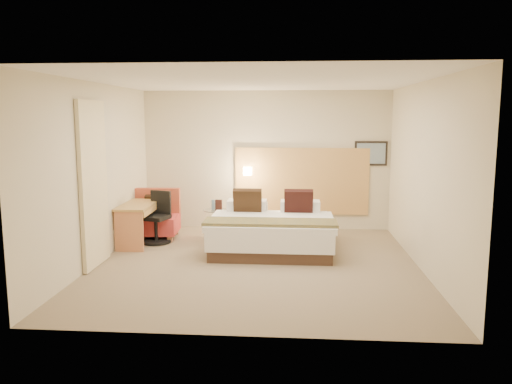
# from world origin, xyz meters

# --- Properties ---
(floor) EXTENTS (4.80, 5.00, 0.02)m
(floor) POSITION_xyz_m (0.00, 0.00, -0.01)
(floor) COLOR #7F6D55
(floor) RESTS_ON ground
(ceiling) EXTENTS (4.80, 5.00, 0.02)m
(ceiling) POSITION_xyz_m (0.00, 0.00, 2.71)
(ceiling) COLOR white
(ceiling) RESTS_ON floor
(wall_back) EXTENTS (4.80, 0.02, 2.70)m
(wall_back) POSITION_xyz_m (0.00, 2.51, 1.35)
(wall_back) COLOR beige
(wall_back) RESTS_ON floor
(wall_front) EXTENTS (4.80, 0.02, 2.70)m
(wall_front) POSITION_xyz_m (0.00, -2.51, 1.35)
(wall_front) COLOR beige
(wall_front) RESTS_ON floor
(wall_left) EXTENTS (0.02, 5.00, 2.70)m
(wall_left) POSITION_xyz_m (-2.41, 0.00, 1.35)
(wall_left) COLOR beige
(wall_left) RESTS_ON floor
(wall_right) EXTENTS (0.02, 5.00, 2.70)m
(wall_right) POSITION_xyz_m (2.41, 0.00, 1.35)
(wall_right) COLOR beige
(wall_right) RESTS_ON floor
(headboard_panel) EXTENTS (2.60, 0.04, 1.30)m
(headboard_panel) POSITION_xyz_m (0.70, 2.47, 0.95)
(headboard_panel) COLOR #BB8849
(headboard_panel) RESTS_ON wall_back
(art_frame) EXTENTS (0.62, 0.03, 0.47)m
(art_frame) POSITION_xyz_m (2.02, 2.48, 1.50)
(art_frame) COLOR black
(art_frame) RESTS_ON wall_back
(art_canvas) EXTENTS (0.54, 0.01, 0.39)m
(art_canvas) POSITION_xyz_m (2.02, 2.46, 1.50)
(art_canvas) COLOR gray
(art_canvas) RESTS_ON wall_back
(lamp_arm) EXTENTS (0.02, 0.12, 0.02)m
(lamp_arm) POSITION_xyz_m (-0.35, 2.42, 1.15)
(lamp_arm) COLOR white
(lamp_arm) RESTS_ON wall_back
(lamp_shade) EXTENTS (0.15, 0.15, 0.15)m
(lamp_shade) POSITION_xyz_m (-0.35, 2.36, 1.15)
(lamp_shade) COLOR #FFEDC6
(lamp_shade) RESTS_ON wall_back
(curtain) EXTENTS (0.06, 0.90, 2.42)m
(curtain) POSITION_xyz_m (-2.36, -0.25, 1.22)
(curtain) COLOR beige
(curtain) RESTS_ON wall_left
(bottle_a) EXTENTS (0.06, 0.06, 0.18)m
(bottle_a) POSITION_xyz_m (-0.94, 1.74, 0.59)
(bottle_a) COLOR #88B6D2
(bottle_a) RESTS_ON side_table
(bottle_b) EXTENTS (0.06, 0.06, 0.18)m
(bottle_b) POSITION_xyz_m (-0.88, 1.72, 0.59)
(bottle_b) COLOR #7AA8BC
(bottle_b) RESTS_ON side_table
(menu_folder) EXTENTS (0.12, 0.06, 0.20)m
(menu_folder) POSITION_xyz_m (-0.81, 1.64, 0.60)
(menu_folder) COLOR #391C17
(menu_folder) RESTS_ON side_table
(bed) EXTENTS (2.05, 1.95, 0.98)m
(bed) POSITION_xyz_m (0.19, 0.93, 0.32)
(bed) COLOR #3F2A1F
(bed) RESTS_ON floor
(lounge_chair) EXTENTS (0.87, 0.77, 0.88)m
(lounge_chair) POSITION_xyz_m (-1.98, 1.57, 0.35)
(lounge_chair) COLOR #A1784C
(lounge_chair) RESTS_ON floor
(side_table) EXTENTS (0.52, 0.52, 0.50)m
(side_table) POSITION_xyz_m (-0.89, 1.70, 0.28)
(side_table) COLOR silver
(side_table) RESTS_ON floor
(desk) EXTENTS (0.53, 1.14, 0.71)m
(desk) POSITION_xyz_m (-2.11, 1.07, 0.56)
(desk) COLOR #AC8243
(desk) RESTS_ON floor
(desk_chair) EXTENTS (0.63, 0.63, 0.89)m
(desk_chair) POSITION_xyz_m (-1.84, 1.19, 0.37)
(desk_chair) COLOR black
(desk_chair) RESTS_ON floor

